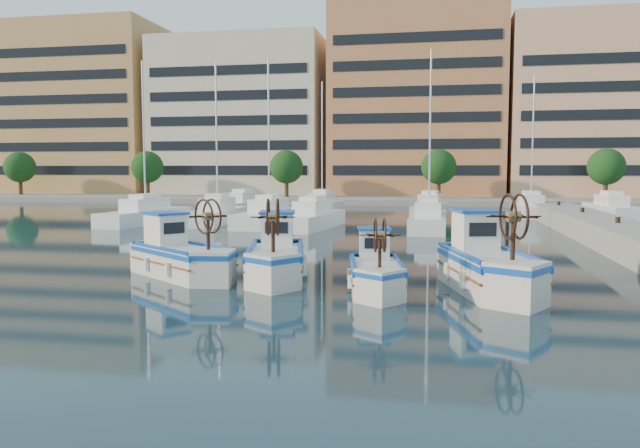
{
  "coord_description": "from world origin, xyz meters",
  "views": [
    {
      "loc": [
        4.16,
        -19.54,
        3.88
      ],
      "look_at": [
        -0.98,
        7.19,
        1.5
      ],
      "focal_mm": 35.0,
      "sensor_mm": 36.0,
      "label": 1
    }
  ],
  "objects_px": {
    "fishing_boat_b": "(276,255)",
    "fishing_boat_d": "(487,263)",
    "fishing_boat_c": "(376,269)",
    "fishing_boat_a": "(180,255)"
  },
  "relations": [
    {
      "from": "fishing_boat_b",
      "to": "fishing_boat_c",
      "type": "distance_m",
      "value": 4.06
    },
    {
      "from": "fishing_boat_b",
      "to": "fishing_boat_c",
      "type": "bearing_deg",
      "value": -35.25
    },
    {
      "from": "fishing_boat_a",
      "to": "fishing_boat_b",
      "type": "xyz_separation_m",
      "value": [
        3.5,
        0.38,
        0.01
      ]
    },
    {
      "from": "fishing_boat_a",
      "to": "fishing_boat_c",
      "type": "relative_size",
      "value": 1.15
    },
    {
      "from": "fishing_boat_c",
      "to": "fishing_boat_a",
      "type": "bearing_deg",
      "value": 161.01
    },
    {
      "from": "fishing_boat_c",
      "to": "fishing_boat_d",
      "type": "height_order",
      "value": "fishing_boat_d"
    },
    {
      "from": "fishing_boat_a",
      "to": "fishing_boat_c",
      "type": "xyz_separation_m",
      "value": [
        7.24,
        -1.21,
        -0.12
      ]
    },
    {
      "from": "fishing_boat_c",
      "to": "fishing_boat_b",
      "type": "bearing_deg",
      "value": 147.45
    },
    {
      "from": "fishing_boat_b",
      "to": "fishing_boat_d",
      "type": "height_order",
      "value": "fishing_boat_d"
    },
    {
      "from": "fishing_boat_b",
      "to": "fishing_boat_d",
      "type": "bearing_deg",
      "value": -19.63
    }
  ]
}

